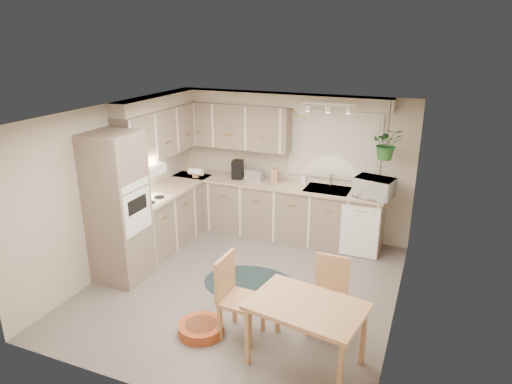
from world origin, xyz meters
TOP-DOWN VIEW (x-y plane):
  - floor at (0.00, 0.00)m, footprint 4.20×4.20m
  - ceiling at (0.00, 0.00)m, footprint 4.20×4.20m
  - wall_back at (0.00, 2.10)m, footprint 4.00×0.04m
  - wall_front at (0.00, -2.10)m, footprint 4.00×0.04m
  - wall_left at (-2.00, 0.00)m, footprint 0.04×4.20m
  - wall_right at (2.00, 0.00)m, footprint 0.04×4.20m
  - base_cab_left at (-1.70, 0.88)m, footprint 0.60×1.85m
  - base_cab_back at (-0.20, 1.80)m, footprint 3.60×0.60m
  - counter_left at (-1.69, 0.88)m, footprint 0.64×1.89m
  - counter_back at (-0.20, 1.79)m, footprint 3.64×0.64m
  - oven_stack at (-1.68, -0.38)m, footprint 0.65×0.65m
  - wall_oven_face at (-1.35, -0.38)m, footprint 0.02×0.56m
  - upper_cab_left at (-1.82, 1.00)m, footprint 0.35×2.00m
  - upper_cab_back at (-1.00, 1.93)m, footprint 2.00×0.35m
  - soffit_left at (-1.85, 1.00)m, footprint 0.30×2.00m
  - soffit_back at (-0.20, 1.95)m, footprint 3.60×0.30m
  - cooktop at (-1.68, 0.30)m, footprint 0.52×0.58m
  - range_hood at (-1.70, 0.30)m, footprint 0.40×0.60m
  - window_blinds at (0.70, 2.07)m, footprint 1.40×0.02m
  - window_frame at (0.70, 2.08)m, footprint 1.50×0.02m
  - sink at (0.70, 1.80)m, footprint 0.70×0.48m
  - dishwasher_front at (1.30, 1.49)m, footprint 0.58×0.02m
  - track_light_bar at (0.70, 1.55)m, footprint 0.80×0.04m
  - wall_clock at (0.15, 2.07)m, footprint 0.30×0.03m
  - dining_table at (1.23, -1.14)m, footprint 1.25×0.94m
  - chair_left at (0.42, -0.95)m, footprint 0.47×0.47m
  - chair_back at (1.29, -0.50)m, footprint 0.42×0.42m
  - braided_rug at (0.07, 0.12)m, footprint 1.40×1.08m
  - pet_bed at (-0.03, -1.11)m, footprint 0.64×0.64m
  - microwave at (1.44, 1.70)m, footprint 0.62×0.43m
  - soap_bottle at (0.25, 1.95)m, footprint 0.10×0.19m
  - hanging_plant at (1.56, 1.70)m, footprint 0.53×0.56m
  - coffee_maker at (-0.87, 1.80)m, footprint 0.22×0.25m
  - toaster at (-0.57, 1.82)m, footprint 0.31×0.19m
  - knife_block at (-0.22, 1.85)m, footprint 0.12×0.12m

SIDE VIEW (x-z plane):
  - floor at x=0.00m, z-range 0.00..0.00m
  - braided_rug at x=0.07m, z-range 0.00..0.01m
  - pet_bed at x=-0.03m, z-range 0.00..0.12m
  - dining_table at x=1.23m, z-range 0.00..0.72m
  - dishwasher_front at x=1.30m, z-range 0.01..0.84m
  - chair_back at x=1.29m, z-range 0.00..0.89m
  - base_cab_left at x=-1.70m, z-range 0.00..0.90m
  - base_cab_back at x=-0.20m, z-range 0.00..0.90m
  - chair_left at x=0.42m, z-range 0.00..0.97m
  - sink at x=0.70m, z-range 0.85..0.95m
  - counter_left at x=-1.69m, z-range 0.90..0.94m
  - counter_back at x=-0.20m, z-range 0.90..0.94m
  - cooktop at x=-1.68m, z-range 0.93..0.95m
  - soap_bottle at x=0.25m, z-range 0.94..1.02m
  - toaster at x=-0.57m, z-range 0.94..1.13m
  - oven_stack at x=-1.68m, z-range 0.00..2.10m
  - wall_oven_face at x=-1.35m, z-range 0.76..1.34m
  - knife_block at x=-0.22m, z-range 0.94..1.17m
  - coffee_maker at x=-0.87m, z-range 0.94..1.25m
  - microwave at x=1.44m, z-range 0.94..1.32m
  - wall_back at x=0.00m, z-range 0.00..2.40m
  - wall_front at x=0.00m, z-range 0.00..2.40m
  - wall_left at x=-2.00m, z-range 0.00..2.40m
  - wall_right at x=2.00m, z-range 0.00..2.40m
  - range_hood at x=-1.70m, z-range 1.33..1.47m
  - window_blinds at x=0.70m, z-range 1.10..2.10m
  - window_frame at x=0.70m, z-range 1.05..2.15m
  - hanging_plant at x=1.56m, z-range 1.55..1.92m
  - upper_cab_left at x=-1.82m, z-range 1.45..2.20m
  - upper_cab_back at x=-1.00m, z-range 1.45..2.20m
  - wall_clock at x=0.15m, z-range 2.03..2.33m
  - soffit_left at x=-1.85m, z-range 2.20..2.40m
  - soffit_back at x=-0.20m, z-range 2.20..2.40m
  - track_light_bar at x=0.70m, z-range 2.31..2.35m
  - ceiling at x=0.00m, z-range 2.40..2.40m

